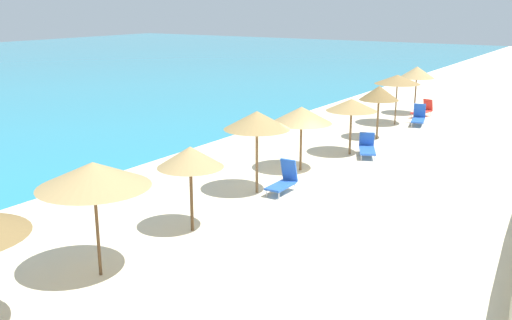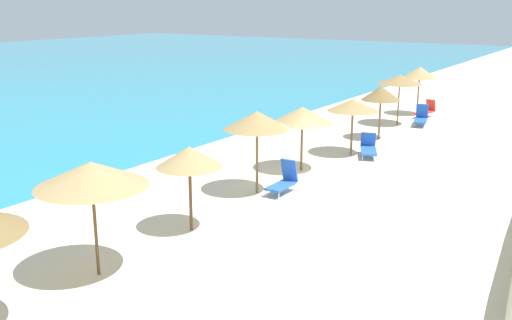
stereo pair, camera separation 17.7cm
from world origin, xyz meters
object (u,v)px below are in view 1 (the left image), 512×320
object	(u,v)px
beach_umbrella_2	(93,175)
lounge_chair_3	(423,110)
beach_umbrella_5	(301,115)
beach_umbrella_9	(417,72)
beach_umbrella_6	(352,105)
beach_umbrella_8	(397,79)
beach_umbrella_4	(257,120)
lounge_chair_1	(419,117)
beach_umbrella_7	(379,93)
lounge_chair_0	(284,180)
beach_umbrella_3	(190,157)
lounge_chair_4	(367,147)

from	to	relation	value
beach_umbrella_2	lounge_chair_3	bearing A→B (deg)	-0.74
beach_umbrella_5	beach_umbrella_9	xyz separation A→B (m)	(14.34, 0.04, 0.28)
beach_umbrella_6	beach_umbrella_8	xyz separation A→B (m)	(7.41, 0.59, 0.27)
beach_umbrella_4	lounge_chair_1	size ratio (longest dim) A/B	1.77
beach_umbrella_7	lounge_chair_0	world-z (taller)	beach_umbrella_7
beach_umbrella_5	beach_umbrella_6	bearing A→B (deg)	-10.32
beach_umbrella_3	lounge_chair_3	distance (m)	21.25
beach_umbrella_5	lounge_chair_3	xyz separation A→B (m)	(13.80, -0.65, -1.83)
lounge_chair_0	lounge_chair_3	bearing A→B (deg)	-89.59
lounge_chair_0	beach_umbrella_6	bearing A→B (deg)	-88.03
beach_umbrella_4	lounge_chair_1	xyz separation A→B (m)	(14.68, -1.08, -2.15)
lounge_chair_0	beach_umbrella_8	bearing A→B (deg)	-86.80
beach_umbrella_6	lounge_chair_4	bearing A→B (deg)	-78.45
beach_umbrella_7	beach_umbrella_8	bearing A→B (deg)	6.87
beach_umbrella_3	beach_umbrella_7	bearing A→B (deg)	-0.36
lounge_chair_0	beach_umbrella_5	bearing A→B (deg)	-73.33
beach_umbrella_3	lounge_chair_3	size ratio (longest dim) A/B	1.51
beach_umbrella_2	beach_umbrella_3	world-z (taller)	beach_umbrella_2
beach_umbrella_8	beach_umbrella_9	world-z (taller)	beach_umbrella_9
beach_umbrella_4	lounge_chair_1	distance (m)	14.88
beach_umbrella_4	beach_umbrella_6	size ratio (longest dim) A/B	1.18
beach_umbrella_5	beach_umbrella_6	size ratio (longest dim) A/B	1.04
beach_umbrella_2	beach_umbrella_8	xyz separation A→B (m)	(21.69, 0.31, -0.09)
beach_umbrella_2	beach_umbrella_4	size ratio (longest dim) A/B	0.99
beach_umbrella_2	lounge_chair_0	distance (m)	8.31
beach_umbrella_2	beach_umbrella_5	size ratio (longest dim) A/B	1.12
beach_umbrella_8	lounge_chair_0	size ratio (longest dim) A/B	1.97
beach_umbrella_6	beach_umbrella_8	world-z (taller)	beach_umbrella_8
lounge_chair_0	beach_umbrella_7	bearing A→B (deg)	-88.11
beach_umbrella_2	lounge_chair_4	xyz separation A→B (m)	(14.43, -1.04, -2.19)
beach_umbrella_3	lounge_chair_1	xyz separation A→B (m)	(18.69, -0.76, -1.78)
beach_umbrella_6	lounge_chair_0	xyz separation A→B (m)	(-6.25, -0.25, -1.74)
beach_umbrella_9	lounge_chair_1	distance (m)	3.85
beach_umbrella_5	lounge_chair_1	size ratio (longest dim) A/B	1.55
beach_umbrella_5	lounge_chair_0	bearing A→B (deg)	-162.98
beach_umbrella_4	beach_umbrella_9	world-z (taller)	beach_umbrella_4
lounge_chair_1	lounge_chair_4	size ratio (longest dim) A/B	0.93
beach_umbrella_3	beach_umbrella_4	xyz separation A→B (m)	(4.01, 0.31, 0.36)
lounge_chair_0	lounge_chair_4	bearing A→B (deg)	-94.77
lounge_chair_1	lounge_chair_4	bearing A→B (deg)	78.51
beach_umbrella_3	lounge_chair_4	world-z (taller)	beach_umbrella_3
beach_umbrella_3	lounge_chair_4	bearing A→B (deg)	-5.06
beach_umbrella_6	beach_umbrella_7	xyz separation A→B (m)	(3.56, 0.13, 0.06)
beach_umbrella_8	lounge_chair_1	bearing A→B (deg)	-66.07
beach_umbrella_3	lounge_chair_1	bearing A→B (deg)	-2.34
lounge_chair_4	lounge_chair_1	bearing A→B (deg)	-113.61
beach_umbrella_5	beach_umbrella_7	world-z (taller)	beach_umbrella_7
beach_umbrella_3	beach_umbrella_9	world-z (taller)	beach_umbrella_9
beach_umbrella_4	lounge_chair_1	bearing A→B (deg)	-4.20
beach_umbrella_9	lounge_chair_0	xyz separation A→B (m)	(-17.19, -0.92, -2.05)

